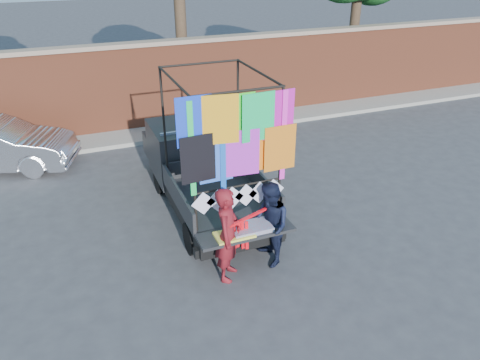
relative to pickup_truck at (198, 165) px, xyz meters
name	(u,v)px	position (x,y,z in m)	size (l,w,h in m)	color
ground	(253,246)	(0.39, -2.20, -0.79)	(90.00, 90.00, 0.00)	#38383A
brick_wall	(162,84)	(0.39, 4.80, 0.53)	(30.00, 0.45, 2.61)	brown
curb	(171,131)	(0.39, 4.10, -0.73)	(30.00, 1.20, 0.12)	gray
pickup_truck	(198,165)	(0.00, 0.00, 0.00)	(1.98, 4.98, 3.14)	black
woman	(228,234)	(-0.36, -2.85, 0.05)	(0.62, 0.41, 1.70)	maroon
man	(270,225)	(0.46, -2.74, -0.01)	(0.76, 0.59, 1.56)	black
streamer_bundle	(244,228)	(-0.05, -2.81, 0.09)	(0.86, 0.36, 0.62)	#FB0D17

